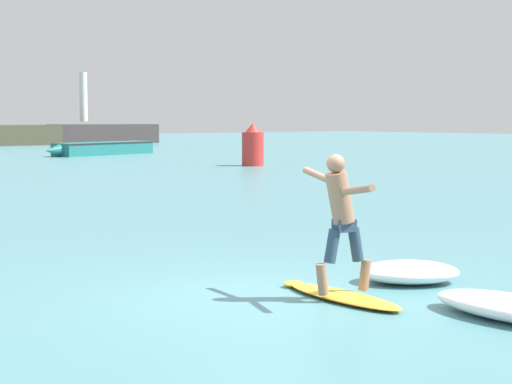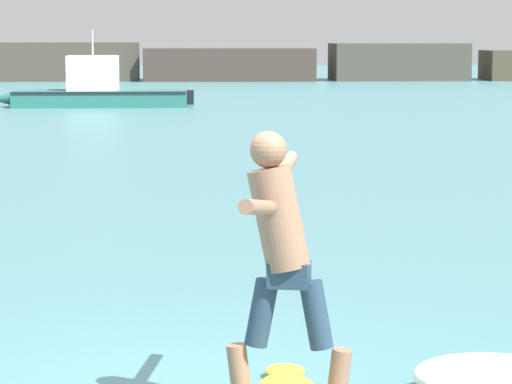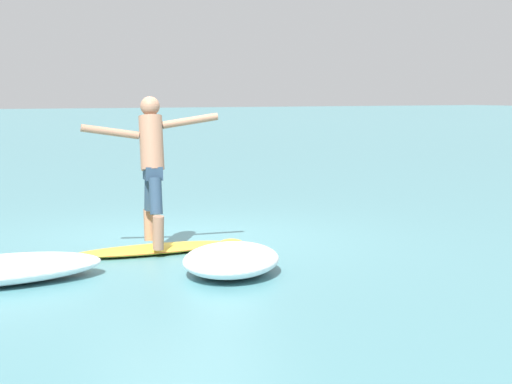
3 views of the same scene
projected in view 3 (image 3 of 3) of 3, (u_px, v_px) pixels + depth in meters
The scene contains 4 objects.
ground_plane at pixel (184, 239), 11.27m from camera, with size 200.00×200.00×0.00m, color teal.
surfboard at pixel (157, 249), 10.27m from camera, with size 0.65×2.20×0.23m.
surfer at pixel (152, 158), 10.18m from camera, with size 0.82×1.63×1.78m.
wave_foam_at_nose at pixel (231, 260), 9.04m from camera, with size 1.74×1.67×0.31m.
Camera 3 is at (10.16, -4.63, 1.90)m, focal length 60.00 mm.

